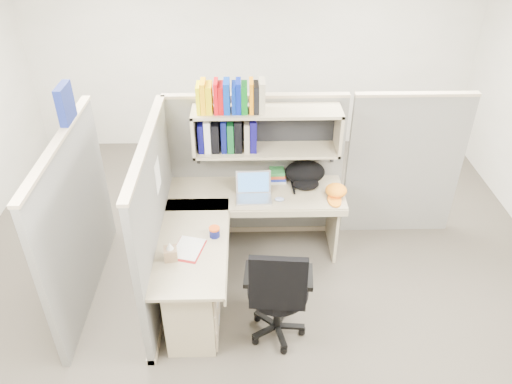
{
  "coord_description": "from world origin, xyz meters",
  "views": [
    {
      "loc": [
        -0.09,
        -3.55,
        3.48
      ],
      "look_at": [
        -0.01,
        0.25,
        0.95
      ],
      "focal_mm": 35.0,
      "sensor_mm": 36.0,
      "label": 1
    }
  ],
  "objects_px": {
    "laptop": "(254,188)",
    "snack_canister": "(215,232)",
    "desk": "(212,274)",
    "backpack": "(306,175)",
    "task_chair": "(277,307)"
  },
  "relations": [
    {
      "from": "desk",
      "to": "laptop",
      "type": "bearing_deg",
      "value": 62.73
    },
    {
      "from": "desk",
      "to": "backpack",
      "type": "relative_size",
      "value": 4.31
    },
    {
      "from": "laptop",
      "to": "snack_canister",
      "type": "height_order",
      "value": "laptop"
    },
    {
      "from": "desk",
      "to": "laptop",
      "type": "height_order",
      "value": "laptop"
    },
    {
      "from": "desk",
      "to": "snack_canister",
      "type": "relative_size",
      "value": 18.1
    },
    {
      "from": "desk",
      "to": "laptop",
      "type": "xyz_separation_m",
      "value": [
        0.38,
        0.74,
        0.41
      ]
    },
    {
      "from": "laptop",
      "to": "backpack",
      "type": "relative_size",
      "value": 0.84
    },
    {
      "from": "backpack",
      "to": "task_chair",
      "type": "height_order",
      "value": "task_chair"
    },
    {
      "from": "desk",
      "to": "task_chair",
      "type": "bearing_deg",
      "value": -31.36
    },
    {
      "from": "laptop",
      "to": "backpack",
      "type": "height_order",
      "value": "laptop"
    },
    {
      "from": "desk",
      "to": "snack_canister",
      "type": "distance_m",
      "value": 0.38
    },
    {
      "from": "laptop",
      "to": "snack_canister",
      "type": "distance_m",
      "value": 0.68
    },
    {
      "from": "backpack",
      "to": "snack_canister",
      "type": "bearing_deg",
      "value": -123.14
    },
    {
      "from": "backpack",
      "to": "laptop",
      "type": "bearing_deg",
      "value": -141.45
    },
    {
      "from": "snack_canister",
      "to": "backpack",
      "type": "bearing_deg",
      "value": 42.72
    }
  ]
}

